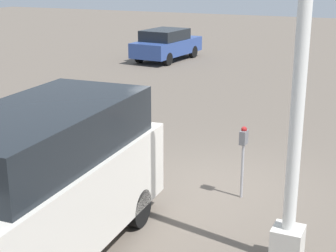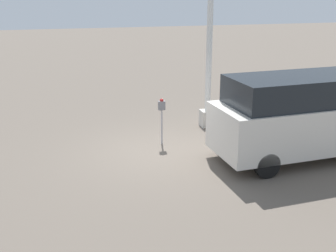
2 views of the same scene
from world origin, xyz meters
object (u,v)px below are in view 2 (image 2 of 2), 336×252
parking_meter_far (335,99)px  lamp_post (209,70)px  parking_meter_near (162,111)px  parked_van (299,115)px

parking_meter_far → lamp_post: (-3.78, 1.49, 0.87)m
parking_meter_near → parking_meter_far: bearing=0.5°
parking_meter_far → parked_van: size_ratio=0.30×
parking_meter_near → parking_meter_far: 5.67m
parking_meter_near → parked_van: bearing=-29.0°
parking_meter_near → parking_meter_far: (5.67, -0.22, 0.02)m
lamp_post → parked_van: 3.61m
parking_meter_near → lamp_post: bearing=36.6°
lamp_post → parked_van: (1.35, -3.27, -0.70)m
parking_meter_near → parking_meter_far: parking_meter_far is taller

